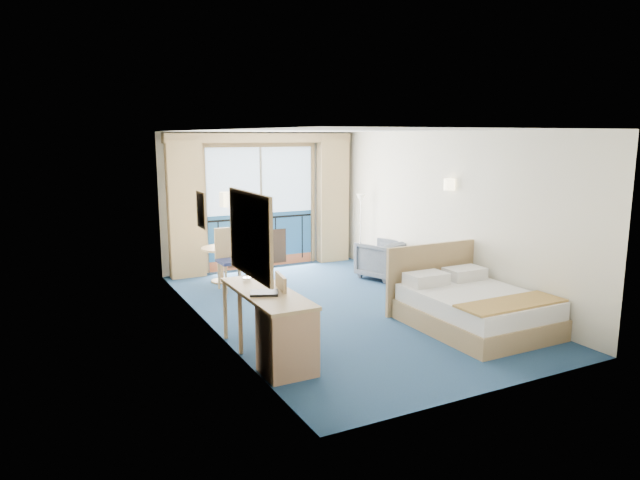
{
  "coord_description": "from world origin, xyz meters",
  "views": [
    {
      "loc": [
        -4.12,
        -7.37,
        2.63
      ],
      "look_at": [
        -0.23,
        0.2,
        1.06
      ],
      "focal_mm": 32.0,
      "sensor_mm": 36.0,
      "label": 1
    }
  ],
  "objects_px": {
    "desk": "(283,332)",
    "table_chair_a": "(251,248)",
    "desk_chair": "(290,308)",
    "round_table": "(221,256)",
    "nightstand": "(451,285)",
    "table_chair_b": "(230,255)",
    "armchair": "(382,259)",
    "floor_lamp": "(361,212)",
    "bed": "(473,307)"
  },
  "relations": [
    {
      "from": "nightstand",
      "to": "table_chair_a",
      "type": "height_order",
      "value": "table_chair_a"
    },
    {
      "from": "armchair",
      "to": "round_table",
      "type": "distance_m",
      "value": 2.96
    },
    {
      "from": "desk_chair",
      "to": "round_table",
      "type": "height_order",
      "value": "desk_chair"
    },
    {
      "from": "desk",
      "to": "desk_chair",
      "type": "distance_m",
      "value": 0.54
    },
    {
      "from": "table_chair_a",
      "to": "table_chair_b",
      "type": "relative_size",
      "value": 0.97
    },
    {
      "from": "floor_lamp",
      "to": "desk",
      "type": "xyz_separation_m",
      "value": [
        -3.46,
        -4.02,
        -0.68
      ]
    },
    {
      "from": "floor_lamp",
      "to": "armchair",
      "type": "bearing_deg",
      "value": -96.88
    },
    {
      "from": "desk_chair",
      "to": "nightstand",
      "type": "bearing_deg",
      "value": -66.38
    },
    {
      "from": "armchair",
      "to": "table_chair_b",
      "type": "relative_size",
      "value": 0.72
    },
    {
      "from": "table_chair_a",
      "to": "table_chair_b",
      "type": "xyz_separation_m",
      "value": [
        -0.56,
        -0.51,
        0.02
      ]
    },
    {
      "from": "armchair",
      "to": "desk_chair",
      "type": "distance_m",
      "value": 4.03
    },
    {
      "from": "table_chair_a",
      "to": "desk",
      "type": "bearing_deg",
      "value": 124.61
    },
    {
      "from": "round_table",
      "to": "table_chair_b",
      "type": "relative_size",
      "value": 0.67
    },
    {
      "from": "floor_lamp",
      "to": "table_chair_b",
      "type": "xyz_separation_m",
      "value": [
        -2.87,
        -0.42,
        -0.52
      ]
    },
    {
      "from": "table_chair_b",
      "to": "nightstand",
      "type": "bearing_deg",
      "value": -40.78
    },
    {
      "from": "desk",
      "to": "round_table",
      "type": "xyz_separation_m",
      "value": [
        0.6,
        4.15,
        0.04
      ]
    },
    {
      "from": "table_chair_a",
      "to": "table_chair_b",
      "type": "bearing_deg",
      "value": 92.58
    },
    {
      "from": "desk",
      "to": "bed",
      "type": "bearing_deg",
      "value": 2.58
    },
    {
      "from": "nightstand",
      "to": "armchair",
      "type": "height_order",
      "value": "armchair"
    },
    {
      "from": "armchair",
      "to": "floor_lamp",
      "type": "distance_m",
      "value": 1.24
    },
    {
      "from": "desk",
      "to": "table_chair_b",
      "type": "relative_size",
      "value": 1.62
    },
    {
      "from": "nightstand",
      "to": "table_chair_b",
      "type": "bearing_deg",
      "value": 140.69
    },
    {
      "from": "armchair",
      "to": "table_chair_b",
      "type": "height_order",
      "value": "table_chair_b"
    },
    {
      "from": "floor_lamp",
      "to": "round_table",
      "type": "distance_m",
      "value": 2.94
    },
    {
      "from": "bed",
      "to": "round_table",
      "type": "distance_m",
      "value": 4.65
    },
    {
      "from": "desk_chair",
      "to": "table_chair_b",
      "type": "xyz_separation_m",
      "value": [
        0.29,
        3.16,
        0.04
      ]
    },
    {
      "from": "bed",
      "to": "desk_chair",
      "type": "xyz_separation_m",
      "value": [
        -2.63,
        0.31,
        0.27
      ]
    },
    {
      "from": "nightstand",
      "to": "floor_lamp",
      "type": "bearing_deg",
      "value": 90.19
    },
    {
      "from": "bed",
      "to": "table_chair_a",
      "type": "bearing_deg",
      "value": 114.03
    },
    {
      "from": "round_table",
      "to": "table_chair_b",
      "type": "bearing_deg",
      "value": -91.01
    },
    {
      "from": "desk",
      "to": "table_chair_a",
      "type": "height_order",
      "value": "table_chair_a"
    },
    {
      "from": "nightstand",
      "to": "table_chair_a",
      "type": "relative_size",
      "value": 0.52
    },
    {
      "from": "desk_chair",
      "to": "round_table",
      "type": "distance_m",
      "value": 3.72
    },
    {
      "from": "nightstand",
      "to": "desk",
      "type": "xyz_separation_m",
      "value": [
        -3.47,
        -1.24,
        0.18
      ]
    },
    {
      "from": "bed",
      "to": "nightstand",
      "type": "xyz_separation_m",
      "value": [
        0.55,
        1.11,
        -0.02
      ]
    },
    {
      "from": "nightstand",
      "to": "round_table",
      "type": "bearing_deg",
      "value": 134.66
    },
    {
      "from": "armchair",
      "to": "round_table",
      "type": "bearing_deg",
      "value": -41.34
    },
    {
      "from": "desk",
      "to": "desk_chair",
      "type": "bearing_deg",
      "value": 56.0
    },
    {
      "from": "table_chair_a",
      "to": "floor_lamp",
      "type": "bearing_deg",
      "value": -132.13
    },
    {
      "from": "table_chair_b",
      "to": "desk",
      "type": "bearing_deg",
      "value": -100.7
    },
    {
      "from": "desk",
      "to": "desk_chair",
      "type": "relative_size",
      "value": 1.74
    },
    {
      "from": "table_chair_a",
      "to": "nightstand",
      "type": "bearing_deg",
      "value": 179.12
    },
    {
      "from": "nightstand",
      "to": "floor_lamp",
      "type": "xyz_separation_m",
      "value": [
        -0.01,
        2.78,
        0.85
      ]
    },
    {
      "from": "nightstand",
      "to": "round_table",
      "type": "xyz_separation_m",
      "value": [
        -2.87,
        2.91,
        0.22
      ]
    },
    {
      "from": "desk_chair",
      "to": "table_chair_b",
      "type": "distance_m",
      "value": 3.18
    },
    {
      "from": "floor_lamp",
      "to": "table_chair_a",
      "type": "xyz_separation_m",
      "value": [
        -2.31,
        0.09,
        -0.54
      ]
    },
    {
      "from": "nightstand",
      "to": "desk_chair",
      "type": "relative_size",
      "value": 0.54
    },
    {
      "from": "desk",
      "to": "table_chair_b",
      "type": "xyz_separation_m",
      "value": [
        0.59,
        3.6,
        0.15
      ]
    },
    {
      "from": "armchair",
      "to": "floor_lamp",
      "type": "height_order",
      "value": "floor_lamp"
    },
    {
      "from": "floor_lamp",
      "to": "table_chair_b",
      "type": "relative_size",
      "value": 1.39
    }
  ]
}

